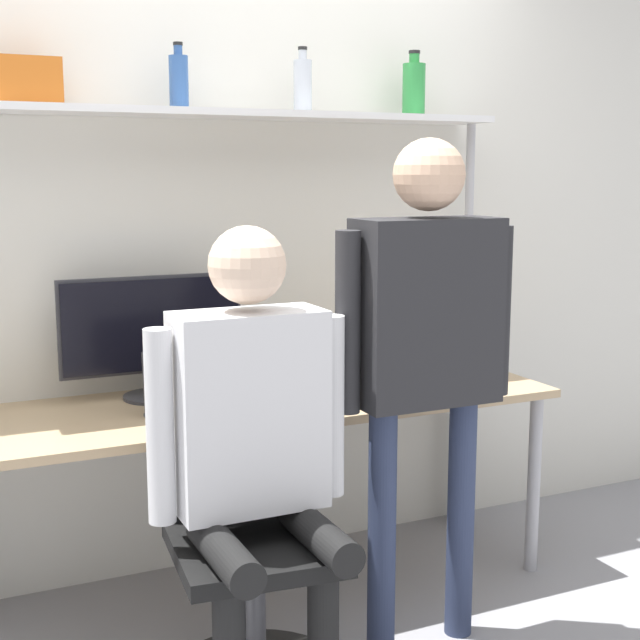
% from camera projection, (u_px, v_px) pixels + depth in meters
% --- Properties ---
extents(ground_plane, '(12.00, 12.00, 0.00)m').
position_uv_depth(ground_plane, '(297.00, 635.00, 2.98)').
color(ground_plane, gray).
extents(wall_back, '(8.00, 0.06, 2.70)m').
position_uv_depth(wall_back, '(222.00, 220.00, 3.40)').
color(wall_back, silver).
rests_on(wall_back, ground_plane).
extents(desk, '(2.17, 0.67, 0.73)m').
position_uv_depth(desk, '(258.00, 418.00, 3.19)').
color(desk, tan).
rests_on(desk, ground_plane).
extents(shelf_unit, '(2.06, 0.26, 1.75)m').
position_uv_depth(shelf_unit, '(236.00, 175.00, 3.22)').
color(shelf_unit, white).
rests_on(shelf_unit, ground_plane).
extents(monitor, '(0.66, 0.23, 0.44)m').
position_uv_depth(monitor, '(153.00, 331.00, 3.17)').
color(monitor, '#333338').
rests_on(monitor, desk).
extents(laptop, '(0.32, 0.21, 0.22)m').
position_uv_depth(laptop, '(194.00, 397.00, 2.97)').
color(laptop, '#333338').
rests_on(laptop, desk).
extents(cell_phone, '(0.07, 0.15, 0.01)m').
position_uv_depth(cell_phone, '(272.00, 405.00, 3.09)').
color(cell_phone, black).
rests_on(cell_phone, desk).
extents(office_chair, '(0.56, 0.56, 0.94)m').
position_uv_depth(office_chair, '(252.00, 598.00, 2.63)').
color(office_chair, black).
rests_on(office_chair, ground_plane).
extents(person_seated, '(0.59, 0.47, 1.39)m').
position_uv_depth(person_seated, '(254.00, 427.00, 2.50)').
color(person_seated, black).
rests_on(person_seated, ground_plane).
extents(person_standing, '(0.62, 0.22, 1.64)m').
position_uv_depth(person_standing, '(426.00, 330.00, 2.77)').
color(person_standing, '#2D3856').
rests_on(person_standing, ground_plane).
extents(bottle_clear, '(0.07, 0.07, 0.23)m').
position_uv_depth(bottle_clear, '(303.00, 85.00, 3.27)').
color(bottle_clear, silver).
rests_on(bottle_clear, shelf_unit).
extents(bottle_blue, '(0.07, 0.07, 0.22)m').
position_uv_depth(bottle_blue, '(179.00, 81.00, 3.08)').
color(bottle_blue, '#335999').
rests_on(bottle_blue, shelf_unit).
extents(bottle_green, '(0.09, 0.09, 0.25)m').
position_uv_depth(bottle_green, '(414.00, 88.00, 3.47)').
color(bottle_green, '#2D8C3F').
rests_on(bottle_green, shelf_unit).
extents(storage_box, '(0.21, 0.17, 0.15)m').
position_uv_depth(storage_box, '(26.00, 81.00, 2.87)').
color(storage_box, '#D1661E').
rests_on(storage_box, shelf_unit).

